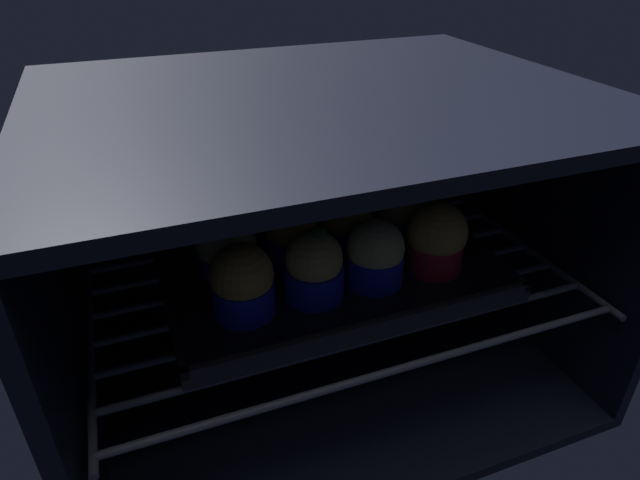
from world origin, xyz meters
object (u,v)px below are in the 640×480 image
(muffin_row1_col1, at_px, (291,236))
(muffin_row1_col3, at_px, (403,213))
(muffin_row0_col0, at_px, (242,282))
(muffin_row2_col2, at_px, (324,196))
(muffin_row0_col1, at_px, (314,267))
(muffin_row2_col1, at_px, (272,208))
(muffin_row0_col2, at_px, (375,255))
(muffin_row2_col3, at_px, (380,189))
(muffin_row1_col0, at_px, (226,247))
(muffin_row1_col2, at_px, (346,224))
(muffin_row2_col0, at_px, (212,214))
(baking_tray, at_px, (320,259))
(muffin_row0_col3, at_px, (436,238))

(muffin_row1_col1, distance_m, muffin_row1_col3, 0.15)
(muffin_row0_col0, bearing_deg, muffin_row2_col2, 45.62)
(muffin_row0_col1, relative_size, muffin_row2_col1, 1.11)
(muffin_row0_col2, xyz_separation_m, muffin_row2_col3, (0.08, 0.15, 0.00))
(muffin_row1_col0, distance_m, muffin_row1_col2, 0.15)
(muffin_row1_col3, relative_size, muffin_row2_col0, 1.00)
(muffin_row0_col2, height_order, muffin_row2_col0, muffin_row2_col0)
(baking_tray, bearing_deg, muffin_row0_col3, -32.40)
(muffin_row0_col1, height_order, muffin_row2_col0, muffin_row0_col1)
(baking_tray, distance_m, muffin_row0_col2, 0.09)
(muffin_row0_col2, xyz_separation_m, muffin_row2_col2, (-0.00, 0.15, 0.00))
(muffin_row2_col2, bearing_deg, muffin_row2_col3, -2.94)
(muffin_row1_col0, relative_size, muffin_row2_col2, 0.88)
(muffin_row0_col0, relative_size, muffin_row2_col3, 0.98)
(muffin_row2_col1, bearing_deg, baking_tray, -65.30)
(muffin_row0_col1, height_order, muffin_row2_col1, muffin_row0_col1)
(muffin_row2_col0, bearing_deg, muffin_row0_col0, -90.09)
(muffin_row1_col2, distance_m, muffin_row2_col2, 0.08)
(muffin_row0_col0, distance_m, muffin_row2_col2, 0.21)
(muffin_row2_col0, xyz_separation_m, muffin_row2_col1, (0.08, 0.00, -0.00))
(muffin_row2_col3, bearing_deg, muffin_row0_col0, -147.12)
(muffin_row2_col1, bearing_deg, muffin_row0_col3, -45.16)
(muffin_row1_col1, relative_size, muffin_row2_col3, 0.95)
(muffin_row1_col1, bearing_deg, muffin_row1_col3, -0.59)
(muffin_row1_col1, bearing_deg, muffin_row0_col0, -134.99)
(muffin_row0_col3, distance_m, muffin_row2_col0, 0.27)
(muffin_row1_col1, distance_m, muffin_row2_col1, 0.08)
(muffin_row2_col0, bearing_deg, muffin_row0_col3, -33.67)
(muffin_row0_col2, relative_size, muffin_row2_col0, 0.92)
(baking_tray, xyz_separation_m, muffin_row0_col3, (0.11, -0.07, 0.05))
(muffin_row0_col0, bearing_deg, muffin_row1_col1, 45.01)
(muffin_row1_col2, relative_size, muffin_row2_col1, 1.02)
(muffin_row0_col1, relative_size, muffin_row1_col2, 1.09)
(muffin_row0_col1, xyz_separation_m, muffin_row2_col3, (0.15, 0.15, -0.00))
(muffin_row1_col3, distance_m, muffin_row2_col1, 0.17)
(muffin_row1_col0, bearing_deg, muffin_row1_col2, 0.13)
(muffin_row0_col3, bearing_deg, muffin_row1_col3, 91.77)
(muffin_row2_col2, bearing_deg, muffin_row1_col1, -133.74)
(muffin_row1_col3, bearing_deg, baking_tray, -179.29)
(baking_tray, relative_size, muffin_row0_col2, 4.98)
(muffin_row0_col0, distance_m, muffin_row1_col0, 0.08)
(muffin_row0_col1, height_order, muffin_row1_col1, muffin_row0_col1)
(muffin_row0_col3, distance_m, muffin_row1_col1, 0.17)
(muffin_row1_col0, distance_m, muffin_row1_col1, 0.08)
(baking_tray, height_order, muffin_row0_col2, muffin_row0_col2)
(baking_tray, height_order, muffin_row2_col2, muffin_row2_col2)
(muffin_row1_col0, bearing_deg, muffin_row0_col0, -90.53)
(muffin_row0_col3, distance_m, muffin_row2_col1, 0.21)
(muffin_row0_col3, bearing_deg, muffin_row2_col3, 89.14)
(muffin_row2_col2, xyz_separation_m, muffin_row2_col3, (0.08, -0.00, -0.00))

